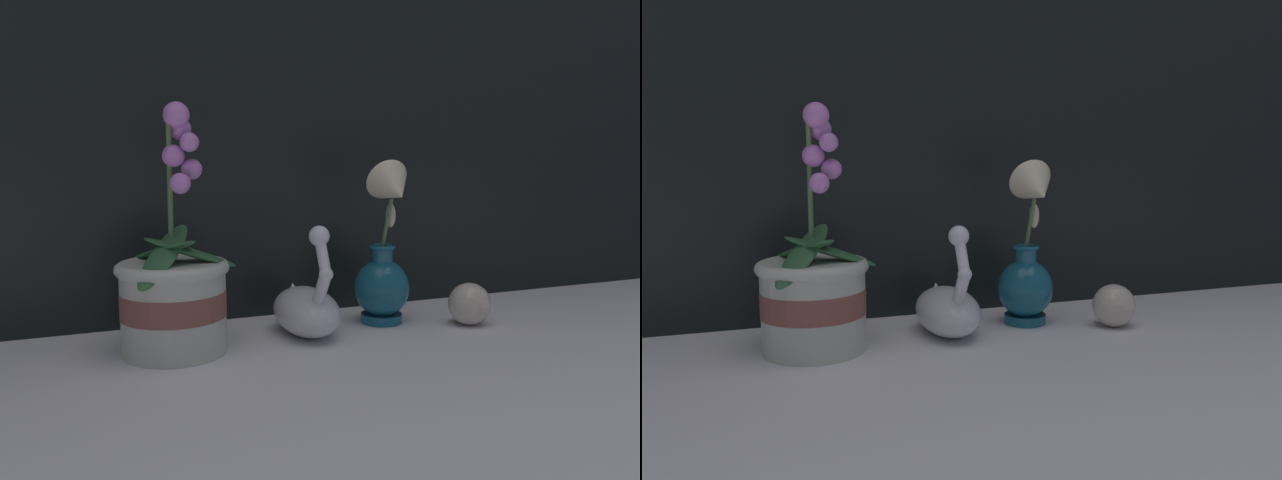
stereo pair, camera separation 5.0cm
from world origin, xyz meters
The scene contains 5 objects.
ground_plane centered at (0.00, 0.00, 0.00)m, with size 2.80×2.80×0.00m, color white.
orchid_potted_plant centered at (-0.24, 0.10, 0.09)m, with size 0.19×0.21×0.39m.
swan_figurine centered at (-0.02, 0.12, 0.05)m, with size 0.11×0.20×0.20m.
blue_vase centered at (0.14, 0.13, 0.11)m, with size 0.10×0.14×0.30m.
glass_sphere centered at (0.28, 0.07, 0.04)m, with size 0.08×0.08×0.08m.
Camera 2 is at (-0.34, -0.88, 0.31)m, focal length 35.00 mm.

